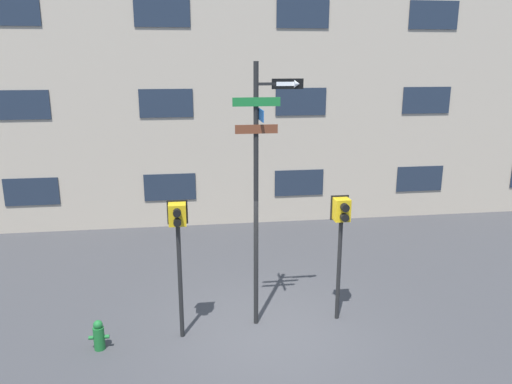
{
  "coord_description": "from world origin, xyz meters",
  "views": [
    {
      "loc": [
        -1.43,
        -8.23,
        5.01
      ],
      "look_at": [
        -0.22,
        0.48,
        2.66
      ],
      "focal_mm": 35.0,
      "sensor_mm": 36.0,
      "label": 1
    }
  ],
  "objects_px": {
    "pedestrian_signal_left": "(178,233)",
    "pedestrian_signal_right": "(341,225)",
    "fire_hydrant": "(99,335)",
    "street_sign_pole": "(259,176)"
  },
  "relations": [
    {
      "from": "pedestrian_signal_right",
      "to": "fire_hydrant",
      "type": "relative_size",
      "value": 4.46
    },
    {
      "from": "pedestrian_signal_left",
      "to": "pedestrian_signal_right",
      "type": "height_order",
      "value": "pedestrian_signal_left"
    },
    {
      "from": "street_sign_pole",
      "to": "pedestrian_signal_left",
      "type": "xyz_separation_m",
      "value": [
        -1.49,
        -0.29,
        -0.91
      ]
    },
    {
      "from": "pedestrian_signal_left",
      "to": "fire_hydrant",
      "type": "relative_size",
      "value": 4.64
    },
    {
      "from": "pedestrian_signal_left",
      "to": "fire_hydrant",
      "type": "xyz_separation_m",
      "value": [
        -1.46,
        -0.22,
        -1.77
      ]
    },
    {
      "from": "pedestrian_signal_left",
      "to": "pedestrian_signal_right",
      "type": "bearing_deg",
      "value": 4.72
    },
    {
      "from": "street_sign_pole",
      "to": "pedestrian_signal_left",
      "type": "bearing_deg",
      "value": -168.92
    },
    {
      "from": "pedestrian_signal_right",
      "to": "fire_hydrant",
      "type": "height_order",
      "value": "pedestrian_signal_right"
    },
    {
      "from": "street_sign_pole",
      "to": "pedestrian_signal_right",
      "type": "relative_size",
      "value": 1.98
    },
    {
      "from": "pedestrian_signal_left",
      "to": "fire_hydrant",
      "type": "height_order",
      "value": "pedestrian_signal_left"
    }
  ]
}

